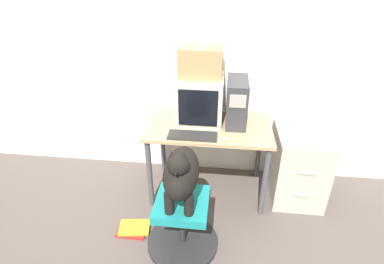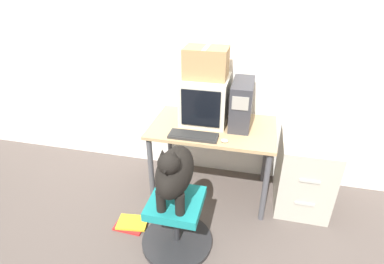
{
  "view_description": "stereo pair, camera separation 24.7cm",
  "coord_description": "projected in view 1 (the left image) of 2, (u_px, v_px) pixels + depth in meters",
  "views": [
    {
      "loc": [
        0.13,
        -2.12,
        2.02
      ],
      "look_at": [
        -0.13,
        0.04,
        0.84
      ],
      "focal_mm": 28.0,
      "sensor_mm": 36.0,
      "label": 1
    },
    {
      "loc": [
        0.37,
        -2.08,
        2.02
      ],
      "look_at": [
        -0.13,
        0.04,
        0.84
      ],
      "focal_mm": 28.0,
      "sensor_mm": 36.0,
      "label": 2
    }
  ],
  "objects": [
    {
      "name": "book_stack_floor",
      "position": [
        133.0,
        229.0,
        2.62
      ],
      "size": [
        0.29,
        0.22,
        0.04
      ],
      "color": "red",
      "rests_on": "ground_plane"
    },
    {
      "name": "crt_monitor",
      "position": [
        200.0,
        99.0,
        2.78
      ],
      "size": [
        0.42,
        0.43,
        0.42
      ],
      "color": "beige",
      "rests_on": "desk"
    },
    {
      "name": "keyboard",
      "position": [
        193.0,
        136.0,
        2.57
      ],
      "size": [
        0.42,
        0.16,
        0.03
      ],
      "color": "#2D2D2D",
      "rests_on": "desk"
    },
    {
      "name": "ground_plane",
      "position": [
        205.0,
        212.0,
        2.83
      ],
      "size": [
        12.0,
        12.0,
        0.0
      ],
      "primitive_type": "plane",
      "color": "#564C47"
    },
    {
      "name": "filing_cabinet",
      "position": [
        298.0,
        165.0,
        2.9
      ],
      "size": [
        0.47,
        0.61,
        0.7
      ],
      "color": "#B7B2A3",
      "rests_on": "ground_plane"
    },
    {
      "name": "pc_tower",
      "position": [
        237.0,
        102.0,
        2.74
      ],
      "size": [
        0.18,
        0.44,
        0.41
      ],
      "color": "#333338",
      "rests_on": "desk"
    },
    {
      "name": "desk",
      "position": [
        209.0,
        135.0,
        2.83
      ],
      "size": [
        1.14,
        0.69,
        0.75
      ],
      "color": "tan",
      "rests_on": "ground_plane"
    },
    {
      "name": "cardboard_box",
      "position": [
        201.0,
        62.0,
        2.61
      ],
      "size": [
        0.38,
        0.28,
        0.27
      ],
      "color": "#A87F51",
      "rests_on": "crt_monitor"
    },
    {
      "name": "computer_mouse",
      "position": [
        224.0,
        139.0,
        2.52
      ],
      "size": [
        0.06,
        0.04,
        0.03
      ],
      "color": "beige",
      "rests_on": "desk"
    },
    {
      "name": "dog",
      "position": [
        181.0,
        173.0,
        2.15
      ],
      "size": [
        0.26,
        0.51,
        0.52
      ],
      "color": "black",
      "rests_on": "office_chair"
    },
    {
      "name": "wall_back",
      "position": [
        214.0,
        55.0,
        2.87
      ],
      "size": [
        8.0,
        0.05,
        2.6
      ],
      "color": "white",
      "rests_on": "ground_plane"
    },
    {
      "name": "office_chair",
      "position": [
        182.0,
        225.0,
        2.41
      ],
      "size": [
        0.59,
        0.59,
        0.47
      ],
      "color": "#262628",
      "rests_on": "ground_plane"
    }
  ]
}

